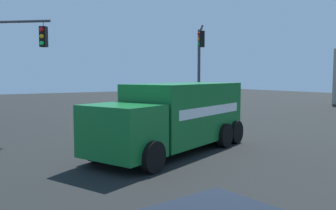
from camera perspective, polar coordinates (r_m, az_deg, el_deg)
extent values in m
plane|color=black|center=(15.17, 0.00, -6.64)|extent=(100.00, 100.00, 0.00)
cube|color=#146B2D|center=(14.64, 2.82, -1.08)|extent=(4.25, 5.96, 2.32)
cube|color=#146B2D|center=(11.66, -7.40, -4.13)|extent=(2.93, 2.65, 1.70)
cube|color=black|center=(11.01, -10.45, -2.90)|extent=(1.90, 0.82, 0.88)
cube|color=#B2B2B7|center=(17.07, 7.58, -4.75)|extent=(2.21, 1.04, 0.21)
cube|color=white|center=(14.02, 6.99, -0.89)|extent=(1.71, 4.27, 0.36)
cube|color=white|center=(15.31, -1.00, -0.39)|extent=(1.71, 4.27, 0.36)
cylinder|color=black|center=(11.04, -2.41, -8.29)|extent=(0.63, 1.03, 1.00)
cylinder|color=black|center=(12.68, -11.36, -6.68)|extent=(0.63, 1.03, 1.00)
cylinder|color=black|center=(15.15, 9.09, -4.79)|extent=(0.63, 1.03, 1.00)
cylinder|color=black|center=(16.38, 1.28, -4.02)|extent=(0.63, 1.03, 1.00)
cylinder|color=black|center=(16.08, 10.76, -4.27)|extent=(0.63, 1.03, 1.00)
cylinder|color=black|center=(17.25, 3.24, -3.59)|extent=(0.63, 1.03, 1.00)
cylinder|color=#38383D|center=(24.95, 4.95, 4.87)|extent=(0.20, 0.20, 6.14)
cylinder|color=#38383D|center=(23.32, 5.23, 11.83)|extent=(3.04, 2.17, 0.12)
cylinder|color=#38383D|center=(21.86, 5.46, 11.98)|extent=(0.03, 0.03, 0.25)
cube|color=black|center=(21.79, 5.44, 10.42)|extent=(0.42, 0.42, 0.95)
sphere|color=red|center=(21.81, 4.97, 11.25)|extent=(0.20, 0.20, 0.20)
sphere|color=#EFA314|center=(21.78, 4.96, 10.44)|extent=(0.20, 0.20, 0.20)
sphere|color=#19CC4C|center=(21.75, 4.96, 9.63)|extent=(0.20, 0.20, 0.20)
cylinder|color=#38383D|center=(19.01, -24.77, 11.93)|extent=(3.20, 3.62, 0.12)
cylinder|color=#38383D|center=(17.99, -19.28, 12.14)|extent=(0.03, 0.03, 0.25)
cube|color=black|center=(17.92, -19.22, 10.24)|extent=(0.42, 0.42, 0.95)
sphere|color=red|center=(17.80, -19.52, 11.29)|extent=(0.20, 0.20, 0.20)
sphere|color=#EFA314|center=(17.76, -19.50, 10.30)|extent=(0.20, 0.20, 0.20)
sphere|color=#19CC4C|center=(17.74, -19.47, 9.30)|extent=(0.20, 0.20, 0.20)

